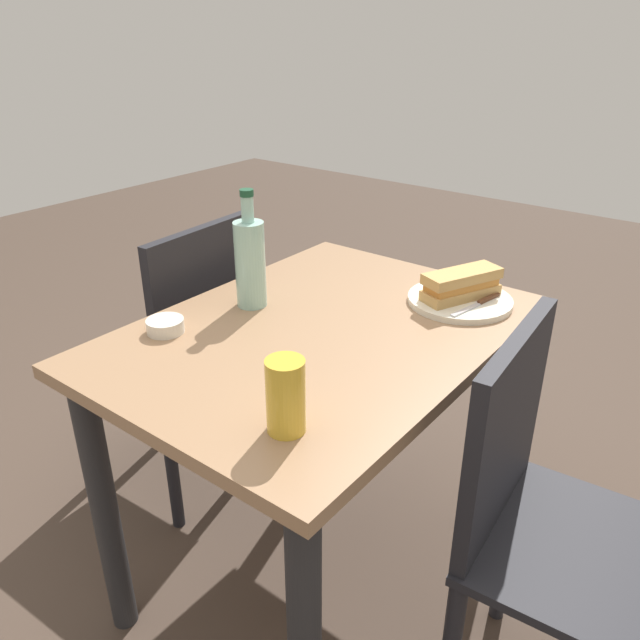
{
  "coord_description": "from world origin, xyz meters",
  "views": [
    {
      "loc": [
        0.98,
        0.76,
        1.36
      ],
      "look_at": [
        0.0,
        0.0,
        0.76
      ],
      "focal_mm": 35.0,
      "sensor_mm": 36.0,
      "label": 1
    }
  ],
  "objects": [
    {
      "name": "ground_plane",
      "position": [
        0.0,
        0.0,
        0.0
      ],
      "size": [
        8.0,
        8.0,
        0.0
      ],
      "primitive_type": "plane",
      "color": "#47382D"
    },
    {
      "name": "dining_table",
      "position": [
        0.0,
        0.0,
        0.6
      ],
      "size": [
        0.96,
        0.7,
        0.74
      ],
      "color": "#997251",
      "rests_on": "ground"
    },
    {
      "name": "chair_far",
      "position": [
        0.01,
        0.55,
        0.5
      ],
      "size": [
        0.43,
        0.43,
        0.87
      ],
      "color": "black",
      "rests_on": "ground"
    },
    {
      "name": "chair_near",
      "position": [
        -0.05,
        -0.55,
        0.5
      ],
      "size": [
        0.42,
        0.42,
        0.87
      ],
      "color": "black",
      "rests_on": "ground"
    },
    {
      "name": "plate_near",
      "position": [
        -0.31,
        0.18,
        0.75
      ],
      "size": [
        0.25,
        0.25,
        0.01
      ],
      "primitive_type": "cylinder",
      "color": "silver",
      "rests_on": "dining_table"
    },
    {
      "name": "baguette_sandwich_near",
      "position": [
        -0.31,
        0.18,
        0.79
      ],
      "size": [
        0.21,
        0.14,
        0.07
      ],
      "color": "tan",
      "rests_on": "plate_near"
    },
    {
      "name": "knife_near",
      "position": [
        -0.3,
        0.24,
        0.76
      ],
      "size": [
        0.18,
        0.04,
        0.01
      ],
      "color": "silver",
      "rests_on": "plate_near"
    },
    {
      "name": "water_bottle",
      "position": [
        -0.0,
        -0.21,
        0.85
      ],
      "size": [
        0.07,
        0.07,
        0.28
      ],
      "color": "#99C6B7",
      "rests_on": "dining_table"
    },
    {
      "name": "beer_glass",
      "position": [
        0.33,
        0.19,
        0.81
      ],
      "size": [
        0.07,
        0.07,
        0.13
      ],
      "primitive_type": "cylinder",
      "color": "gold",
      "rests_on": "dining_table"
    },
    {
      "name": "olive_bowl",
      "position": [
        0.22,
        -0.26,
        0.76
      ],
      "size": [
        0.08,
        0.08,
        0.03
      ],
      "primitive_type": "cylinder",
      "color": "silver",
      "rests_on": "dining_table"
    }
  ]
}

